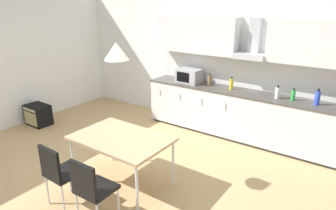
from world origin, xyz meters
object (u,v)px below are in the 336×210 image
Objects in this scene: bottle_white at (277,93)px; dining_table at (121,140)px; chair_near_left at (58,170)px; bottle_blue at (317,98)px; chair_near_right at (91,186)px; pendant_lamp at (116,51)px; guitar_amp at (38,115)px; microwave at (189,76)px; bottle_brown at (209,80)px; bottle_yellow at (231,84)px; bottle_green at (293,95)px.

bottle_white reaches higher than dining_table.
bottle_white is 0.27× the size of chair_near_left.
bottle_blue is 0.31× the size of chair_near_right.
pendant_lamp is (0.30, 0.83, 1.40)m from chair_near_left.
dining_table is 3.12m from guitar_amp.
microwave is at bearing 99.55° from pendant_lamp.
dining_table is at bearing 0.00° from pendant_lamp.
bottle_brown is 0.28× the size of chair_near_left.
bottle_blue is 1.07× the size of bottle_yellow.
dining_table is at bearing -120.08° from bottle_white.
pendant_lamp is at bearing 110.05° from chair_near_right.
bottle_blue is at bearing 54.65° from chair_near_left.
guitar_amp is (-2.72, 1.40, -0.31)m from chair_near_left.
microwave reaches higher than guitar_amp.
bottle_brown is (-1.98, 0.04, -0.01)m from bottle_blue.
bottle_yellow is at bearing 175.79° from bottle_white.
chair_near_left is at bearing -117.67° from bottle_white.
dining_table is at bearing -80.45° from microwave.
bottle_green is 1.13m from bottle_yellow.
guitar_amp is at bearing -157.35° from bottle_white.
microwave is 2.44m from bottle_blue.
microwave reaches higher than bottle_brown.
chair_near_right is (0.72, -3.29, -0.54)m from microwave.
bottle_blue is at bearing 62.31° from chair_near_right.
bottle_green is 0.16× the size of dining_table.
bottle_yellow reaches higher than chair_near_left.
chair_near_left is 3.08m from guitar_amp.
microwave is 3.34m from chair_near_left.
bottle_blue is at bearing -1.04° from bottle_brown.
pendant_lamp is (-0.00, 0.00, 1.24)m from dining_table.
microwave is 2.52m from dining_table.
chair_near_right is at bearing -22.85° from guitar_amp.
bottle_yellow is 1.02× the size of bottle_brown.
chair_near_left reaches higher than dining_table.
guitar_amp is at bearing 157.15° from chair_near_right.
chair_near_left is (-0.82, -3.32, -0.51)m from bottle_yellow.
chair_near_right is 1.66m from pendant_lamp.
bottle_green is at bearing 67.75° from chair_near_right.
guitar_amp is at bearing -148.03° from bottle_brown.
bottle_brown is at bearing 88.91° from dining_table.
pendant_lamp is at bearing -123.82° from bottle_green.
dining_table is at bearing -101.79° from bottle_yellow.
pendant_lamp is at bearing -129.55° from bottle_blue.
microwave is at bearing -176.15° from bottle_brown.
chair_near_left is at bearing -110.05° from dining_table.
bottle_green is 3.87m from chair_near_left.
microwave reaches higher than chair_near_left.
microwave is at bearing 179.88° from bottle_blue.
bottle_brown is 0.28× the size of chair_near_right.
guitar_amp is (-3.33, 1.40, -0.31)m from chair_near_right.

